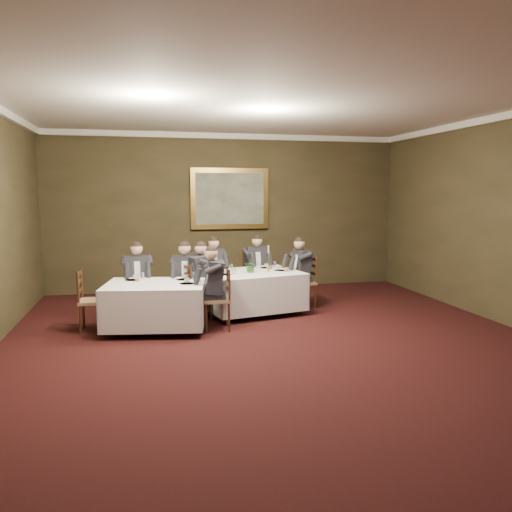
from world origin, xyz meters
name	(u,v)px	position (x,y,z in m)	size (l,w,h in m)	color
ground	(289,357)	(0.00, 0.00, 0.00)	(10.00, 10.00, 0.00)	black
ceiling	(291,89)	(0.00, 0.00, 3.50)	(8.00, 10.00, 0.10)	silver
back_wall	(227,212)	(0.00, 5.00, 1.75)	(8.00, 0.10, 3.50)	#312C18
crown_molding	(291,94)	(0.00, 0.00, 3.44)	(8.00, 10.00, 0.12)	white
table_main	(252,289)	(0.05, 2.53, 0.45)	(1.93, 1.62, 0.67)	black
table_second	(155,303)	(-1.72, 1.77, 0.45)	(1.76, 1.45, 0.67)	black
chair_main_backleft	(213,291)	(-0.58, 3.29, 0.28)	(0.49, 0.47, 1.00)	olive
diner_main_backleft	(213,280)	(-0.58, 3.28, 0.51)	(0.45, 0.52, 1.35)	black
chair_main_backright	(255,288)	(0.31, 3.48, 0.28)	(0.51, 0.50, 1.00)	olive
diner_main_backright	(255,277)	(0.31, 3.47, 0.51)	(0.48, 0.55, 1.35)	black
chair_main_endleft	(197,303)	(-1.00, 2.31, 0.28)	(0.53, 0.55, 1.00)	olive
diner_main_endleft	(197,290)	(-0.99, 2.31, 0.51)	(0.58, 0.53, 1.35)	black
chair_main_endright	(303,293)	(1.10, 2.76, 0.28)	(0.47, 0.49, 1.00)	olive
diner_main_endright	(303,281)	(1.08, 2.76, 0.51)	(0.52, 0.45, 1.35)	black
chair_sec_backleft	(138,302)	(-2.00, 2.63, 0.28)	(0.46, 0.44, 1.00)	olive
diner_sec_backleft	(138,289)	(-2.00, 2.62, 0.51)	(0.43, 0.50, 1.35)	black
chair_sec_backright	(186,301)	(-1.17, 2.50, 0.28)	(0.51, 0.49, 1.00)	olive
diner_sec_backright	(186,289)	(-1.17, 2.48, 0.51)	(0.48, 0.55, 1.35)	black
chair_sec_endright	(218,312)	(-0.73, 1.60, 0.28)	(0.46, 0.47, 1.00)	olive
diner_sec_endright	(217,298)	(-0.74, 1.61, 0.51)	(0.51, 0.44, 1.35)	black
chair_sec_endleft	(93,313)	(-2.70, 1.93, 0.28)	(0.43, 0.45, 1.00)	olive
centerpiece	(251,265)	(0.01, 2.49, 0.89)	(0.23, 0.20, 0.25)	#2D5926
candlestick	(268,262)	(0.35, 2.54, 0.95)	(0.07, 0.07, 0.50)	gold
place_setting_table_main	(225,269)	(-0.42, 2.81, 0.80)	(0.33, 0.31, 0.14)	white
place_setting_table_second	(135,278)	(-2.03, 2.19, 0.80)	(0.33, 0.31, 0.14)	white
painting	(230,199)	(0.05, 4.94, 2.06)	(1.77, 0.09, 1.37)	#BF8B46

